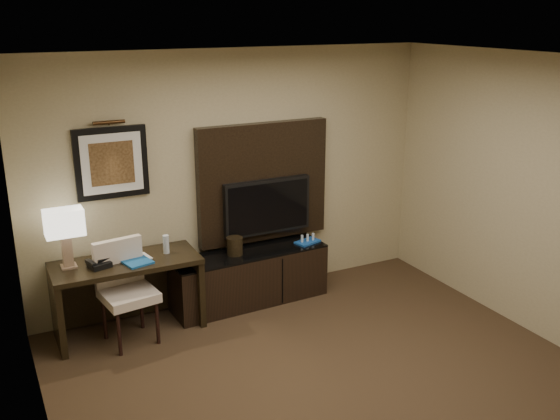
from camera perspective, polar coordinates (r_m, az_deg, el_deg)
floor at (r=5.27m, az=7.44°, el=-17.83°), size 4.50×5.00×0.01m
ceiling at (r=4.31m, az=8.89°, el=12.88°), size 4.50×5.00×0.01m
wall_back at (r=6.72m, az=-4.11°, el=3.03°), size 4.50×0.01×2.70m
wall_left at (r=3.90m, az=-20.67°, el=-9.37°), size 0.01×5.00×2.70m
desk at (r=6.36m, az=-13.70°, el=-7.66°), size 1.41×0.62×0.75m
credenza at (r=6.81m, az=-2.80°, el=-6.15°), size 1.72×0.54×0.59m
tv_wall_panel at (r=6.80m, az=-1.57°, el=2.57°), size 1.50×0.12×1.30m
tv at (r=6.78m, az=-1.19°, el=0.33°), size 1.00×0.08×0.60m
artwork at (r=6.25m, az=-15.15°, el=4.18°), size 0.70×0.04×0.70m
picture_light at (r=6.14m, az=-15.38°, el=7.74°), size 0.04×0.04×0.30m
desk_chair at (r=6.11m, az=-13.67°, el=-7.49°), size 0.55×0.61×0.99m
table_lamp at (r=6.10m, az=-19.01°, el=-2.33°), size 0.37×0.21×0.61m
desk_phone at (r=6.11m, az=-16.19°, el=-4.63°), size 0.22×0.21×0.09m
blue_folder at (r=6.16m, az=-13.10°, el=-4.54°), size 0.31×0.37×0.02m
book at (r=6.17m, az=-13.24°, el=-3.62°), size 0.15×0.05×0.20m
water_bottle at (r=6.28m, az=-10.38°, el=-3.10°), size 0.07×0.07×0.19m
ice_bucket at (r=6.61m, az=-4.16°, el=-3.30°), size 0.22×0.22×0.19m
minibar_tray at (r=6.94m, az=2.54°, el=-2.62°), size 0.31×0.23×0.10m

